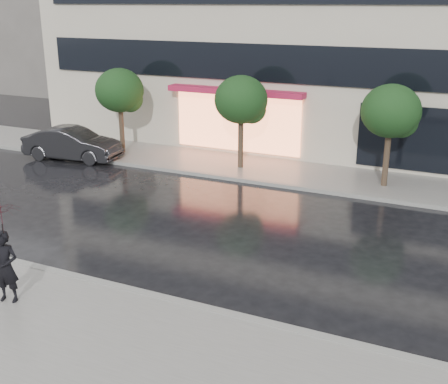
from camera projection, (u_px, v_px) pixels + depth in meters
The scene contains 11 objects.
ground at pixel (193, 286), 14.18m from camera, with size 120.00×120.00×0.00m, color black.
sidewalk_near at pixel (117, 353), 11.37m from camera, with size 60.00×4.50×0.12m, color slate.
sidewalk_far at pixel (310, 175), 22.96m from camera, with size 60.00×3.50×0.12m, color slate.
curb_near at pixel (173, 302), 13.30m from camera, with size 60.00×0.25×0.14m, color gray.
curb_far at pixel (297, 187), 21.45m from camera, with size 60.00×0.25×0.14m, color gray.
bg_building_left at pixel (38, 12), 45.74m from camera, with size 14.00×10.00×12.00m, color #59544F.
tree_far_west at pixel (121, 92), 25.42m from camera, with size 2.20×2.20×3.99m.
tree_mid_west at pixel (243, 101), 23.02m from camera, with size 2.20×2.20×3.99m.
tree_mid_east at pixel (393, 113), 20.63m from camera, with size 2.20×2.20×3.99m.
parked_car at pixel (72, 144), 25.27m from camera, with size 1.54×4.43×1.46m, color black.
pedestrian_with_umbrella at pixel (3, 241), 12.77m from camera, with size 1.11×1.12×2.40m.
Camera 1 is at (6.06, -11.14, 6.83)m, focal length 45.00 mm.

